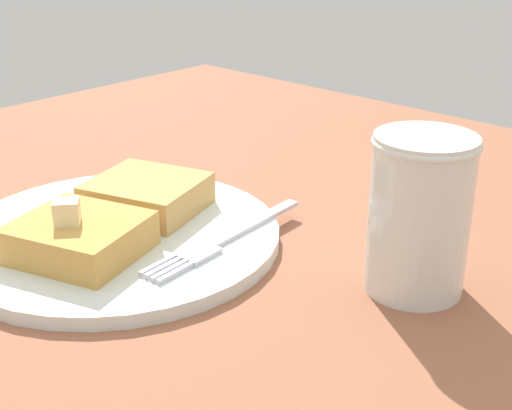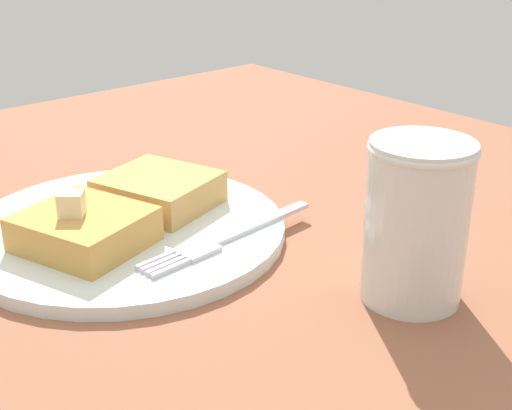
% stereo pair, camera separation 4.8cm
% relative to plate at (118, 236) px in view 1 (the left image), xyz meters
% --- Properties ---
extents(table_surface, '(0.98, 0.98, 0.03)m').
position_rel_plate_xyz_m(table_surface, '(-0.01, -0.08, -0.02)').
color(table_surface, '#93583E').
rests_on(table_surface, ground).
extents(plate, '(0.24, 0.24, 0.01)m').
position_rel_plate_xyz_m(plate, '(0.00, 0.00, 0.00)').
color(plate, white).
rests_on(plate, table_surface).
extents(toast_slice_left, '(0.10, 0.10, 0.03)m').
position_rel_plate_xyz_m(toast_slice_left, '(-0.04, -0.01, 0.02)').
color(toast_slice_left, gold).
rests_on(toast_slice_left, plate).
extents(toast_slice_middle, '(0.10, 0.10, 0.03)m').
position_rel_plate_xyz_m(toast_slice_middle, '(0.04, 0.01, 0.02)').
color(toast_slice_middle, tan).
rests_on(toast_slice_middle, plate).
extents(butter_pat_primary, '(0.02, 0.02, 0.02)m').
position_rel_plate_xyz_m(butter_pat_primary, '(-0.05, -0.01, 0.04)').
color(butter_pat_primary, beige).
rests_on(butter_pat_primary, toast_slice_left).
extents(fork, '(0.16, 0.03, 0.00)m').
position_rel_plate_xyz_m(fork, '(0.04, -0.07, 0.01)').
color(fork, silver).
rests_on(fork, plate).
extents(syrup_jar, '(0.07, 0.07, 0.11)m').
position_rel_plate_xyz_m(syrup_jar, '(0.09, -0.20, 0.04)').
color(syrup_jar, '#5B2710').
rests_on(syrup_jar, table_surface).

